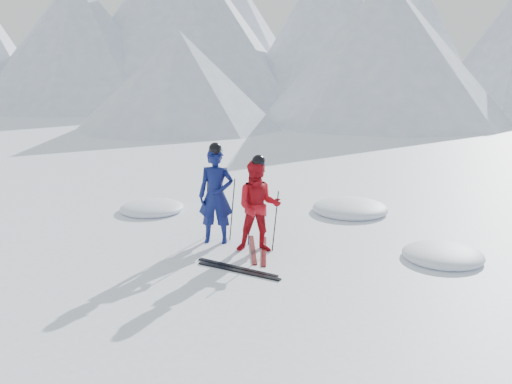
% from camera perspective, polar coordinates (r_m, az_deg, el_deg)
% --- Properties ---
extents(ground, '(160.00, 160.00, 0.00)m').
position_cam_1_polar(ground, '(10.36, 8.08, -7.43)').
color(ground, white).
rests_on(ground, ground).
extents(skier_blue, '(0.84, 0.68, 2.00)m').
position_cam_1_polar(skier_blue, '(11.19, -4.24, -0.40)').
color(skier_blue, '#0D1652').
rests_on(skier_blue, ground).
extents(skier_red, '(1.10, 1.00, 1.84)m').
position_cam_1_polar(skier_red, '(10.63, 0.26, -1.53)').
color(skier_red, '#B00E17').
rests_on(skier_red, ground).
extents(pole_blue_left, '(0.13, 0.09, 1.33)m').
position_cam_1_polar(pole_blue_left, '(11.54, -5.19, -1.70)').
color(pole_blue_left, black).
rests_on(pole_blue_left, ground).
extents(pole_blue_right, '(0.13, 0.08, 1.33)m').
position_cam_1_polar(pole_blue_right, '(11.38, -2.51, -1.87)').
color(pole_blue_right, black).
rests_on(pole_blue_right, ground).
extents(pole_red_left, '(0.12, 0.10, 1.22)m').
position_cam_1_polar(pole_red_left, '(11.05, -0.67, -2.61)').
color(pole_red_left, black).
rests_on(pole_red_left, ground).
extents(pole_red_right, '(0.12, 0.09, 1.22)m').
position_cam_1_polar(pole_red_right, '(10.74, 2.05, -3.09)').
color(pole_red_right, black).
rests_on(pole_red_right, ground).
extents(ski_worn_left, '(0.82, 1.57, 0.03)m').
position_cam_1_polar(ski_worn_left, '(10.94, -0.33, -6.05)').
color(ski_worn_left, black).
rests_on(ski_worn_left, ground).
extents(ski_worn_right, '(0.72, 1.61, 0.03)m').
position_cam_1_polar(ski_worn_right, '(10.86, 0.84, -6.22)').
color(ski_worn_right, black).
rests_on(ski_worn_right, ground).
extents(ski_loose_a, '(1.70, 0.33, 0.03)m').
position_cam_1_polar(ski_loose_a, '(10.02, -2.03, -7.94)').
color(ski_loose_a, black).
rests_on(ski_loose_a, ground).
extents(ski_loose_b, '(1.70, 0.27, 0.03)m').
position_cam_1_polar(ski_loose_b, '(9.85, -1.87, -8.32)').
color(ski_loose_b, black).
rests_on(ski_loose_b, ground).
extents(snow_lumps, '(10.63, 5.80, 0.42)m').
position_cam_1_polar(snow_lumps, '(12.48, 7.74, -3.78)').
color(snow_lumps, white).
rests_on(snow_lumps, ground).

